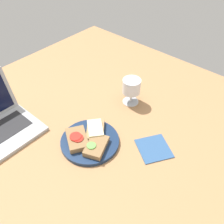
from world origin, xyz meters
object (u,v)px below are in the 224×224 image
object	(u,v)px
sandwich_with_cheese	(95,130)
sandwich_with_tomato	(77,139)
napkin	(154,148)
plate	(90,141)
wine_glass	(131,87)
sandwich_with_cucumber	(96,146)

from	to	relation	value
sandwich_with_cheese	sandwich_with_tomato	bearing A→B (deg)	166.80
napkin	sandwich_with_tomato	bearing A→B (deg)	126.43
sandwich_with_tomato	sandwich_with_cheese	size ratio (longest dim) A/B	1.08
plate	wine_glass	xyz separation A→B (cm)	(30.24, 3.46, 7.80)
wine_glass	napkin	xyz separation A→B (cm)	(-16.08, -24.15, -8.35)
plate	sandwich_with_cheese	distance (cm)	5.26
plate	sandwich_with_tomato	world-z (taller)	sandwich_with_tomato
sandwich_with_cheese	wine_glass	world-z (taller)	wine_glass
plate	sandwich_with_cheese	bearing A→B (deg)	16.65
wine_glass	sandwich_with_tomato	bearing A→B (deg)	-179.75
sandwich_with_cucumber	napkin	bearing A→B (deg)	-46.19
plate	napkin	size ratio (longest dim) A/B	1.89
plate	sandwich_with_cucumber	size ratio (longest dim) A/B	1.83
sandwich_with_cucumber	sandwich_with_cheese	size ratio (longest dim) A/B	0.99
sandwich_with_cucumber	sandwich_with_cheese	world-z (taller)	same
sandwich_with_tomato	sandwich_with_cucumber	world-z (taller)	sandwich_with_tomato
plate	sandwich_with_cucumber	world-z (taller)	sandwich_with_cucumber
sandwich_with_cucumber	sandwich_with_cheese	bearing A→B (deg)	45.99
sandwich_with_tomato	sandwich_with_cheese	world-z (taller)	sandwich_with_tomato
napkin	sandwich_with_cucumber	bearing A→B (deg)	133.81
plate	sandwich_with_cheese	xyz separation A→B (cm)	(4.64, 1.39, 2.05)
sandwich_with_tomato	sandwich_with_cheese	distance (cm)	8.42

